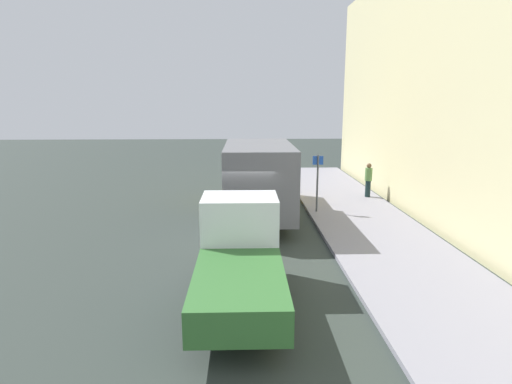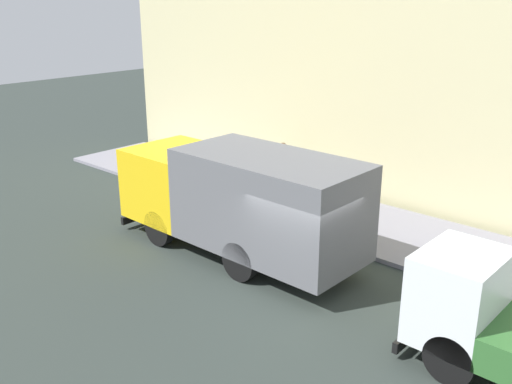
{
  "view_description": "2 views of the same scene",
  "coord_description": "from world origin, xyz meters",
  "px_view_note": "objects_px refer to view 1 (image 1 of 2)",
  "views": [
    {
      "loc": [
        0.13,
        -14.49,
        4.71
      ],
      "look_at": [
        0.7,
        1.18,
        1.35
      ],
      "focal_mm": 29.78,
      "sensor_mm": 36.0,
      "label": 1
    },
    {
      "loc": [
        -10.16,
        -7.71,
        7.09
      ],
      "look_at": [
        1.55,
        2.71,
        1.7
      ],
      "focal_mm": 40.42,
      "sensor_mm": 36.0,
      "label": 2
    }
  ],
  "objects_px": {
    "pedestrian_walking": "(368,179)",
    "street_sign_post": "(317,178)",
    "large_utility_truck": "(258,175)",
    "small_flatbed_truck": "(240,258)"
  },
  "relations": [
    {
      "from": "small_flatbed_truck",
      "to": "large_utility_truck",
      "type": "bearing_deg",
      "value": 84.94
    },
    {
      "from": "pedestrian_walking",
      "to": "small_flatbed_truck",
      "type": "bearing_deg",
      "value": 71.07
    },
    {
      "from": "large_utility_truck",
      "to": "pedestrian_walking",
      "type": "bearing_deg",
      "value": 28.36
    },
    {
      "from": "large_utility_truck",
      "to": "pedestrian_walking",
      "type": "height_order",
      "value": "large_utility_truck"
    },
    {
      "from": "street_sign_post",
      "to": "pedestrian_walking",
      "type": "bearing_deg",
      "value": 42.22
    },
    {
      "from": "large_utility_truck",
      "to": "small_flatbed_truck",
      "type": "relative_size",
      "value": 1.61
    },
    {
      "from": "pedestrian_walking",
      "to": "street_sign_post",
      "type": "xyz_separation_m",
      "value": [
        -3.0,
        -2.72,
        0.56
      ]
    },
    {
      "from": "pedestrian_walking",
      "to": "street_sign_post",
      "type": "height_order",
      "value": "street_sign_post"
    },
    {
      "from": "large_utility_truck",
      "to": "pedestrian_walking",
      "type": "relative_size",
      "value": 4.69
    },
    {
      "from": "small_flatbed_truck",
      "to": "street_sign_post",
      "type": "distance_m",
      "value": 8.57
    }
  ]
}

